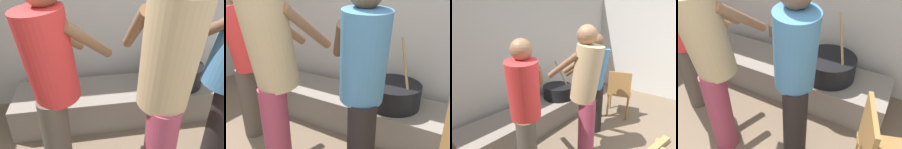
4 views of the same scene
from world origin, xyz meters
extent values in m
cube|color=#ADA8A0|center=(0.00, 2.68, 1.24)|extent=(5.71, 0.20, 2.48)
cube|color=slate|center=(-0.12, 2.16, 0.17)|extent=(2.39, 0.60, 0.35)
cylinder|color=black|center=(0.41, 2.17, 0.46)|extent=(0.55, 0.55, 0.23)
cylinder|color=#937047|center=(0.51, 2.17, 0.78)|extent=(0.18, 0.21, 0.51)
cylinder|color=red|center=(-0.82, 1.45, 1.03)|extent=(0.48, 0.48, 0.63)
sphere|color=brown|center=(-0.81, 1.45, 1.42)|extent=(0.20, 0.20, 0.20)
cylinder|color=brown|center=(-0.56, 1.51, 1.10)|extent=(0.36, 0.37, 0.34)
cylinder|color=brown|center=(-0.76, 1.70, 1.10)|extent=(0.36, 0.37, 0.34)
cylinder|color=black|center=(0.43, 1.37, 0.37)|extent=(0.20, 0.20, 0.74)
cylinder|color=teal|center=(0.41, 1.39, 1.04)|extent=(0.46, 0.48, 0.63)
sphere|color=brown|center=(0.41, 1.40, 1.43)|extent=(0.20, 0.20, 0.20)
cylinder|color=brown|center=(0.39, 1.65, 1.10)|extent=(0.32, 0.41, 0.35)
cylinder|color=brown|center=(0.17, 1.50, 1.10)|extent=(0.32, 0.41, 0.35)
cylinder|color=#8C3347|center=(-0.17, 1.14, 0.40)|extent=(0.20, 0.20, 0.79)
cylinder|color=tan|center=(-0.17, 1.17, 1.12)|extent=(0.32, 0.40, 0.68)
sphere|color=brown|center=(-0.17, 1.18, 1.54)|extent=(0.22, 0.22, 0.22)
cylinder|color=brown|center=(-0.03, 1.41, 1.18)|extent=(0.09, 0.49, 0.37)
cylinder|color=brown|center=(-0.30, 1.42, 1.18)|extent=(0.09, 0.49, 0.37)
cylinder|color=olive|center=(1.38, 1.19, 0.22)|extent=(0.04, 0.04, 0.44)
cylinder|color=olive|center=(1.28, 1.52, 0.22)|extent=(0.04, 0.04, 0.44)
cylinder|color=olive|center=(1.06, 1.09, 0.22)|extent=(0.04, 0.04, 0.44)
cylinder|color=olive|center=(0.95, 1.41, 0.22)|extent=(0.04, 0.04, 0.44)
cube|color=olive|center=(1.17, 1.30, 0.46)|extent=(0.50, 0.50, 0.04)
cube|color=olive|center=(1.00, 1.25, 0.68)|extent=(0.15, 0.37, 0.40)
cube|color=olive|center=(0.52, 0.50, 0.04)|extent=(0.73, 0.24, 0.08)
camera|label=1|loc=(-0.64, 0.20, 1.53)|focal=34.45mm
camera|label=2|loc=(0.92, 0.20, 1.42)|focal=34.04mm
camera|label=3|loc=(-1.65, 0.20, 1.60)|focal=26.12mm
camera|label=4|loc=(1.02, 0.20, 1.83)|focal=36.94mm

